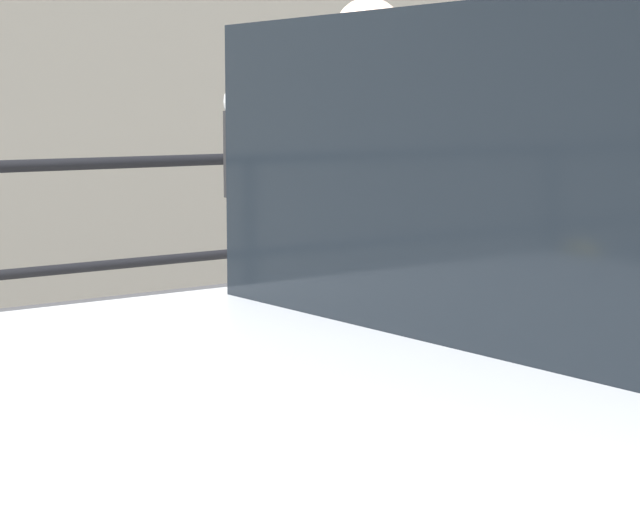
# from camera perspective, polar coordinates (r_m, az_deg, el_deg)

# --- Properties ---
(sidewalk_curb) EXTENTS (36.00, 2.63, 0.15)m
(sidewalk_curb) POSITION_cam_1_polar(r_m,az_deg,el_deg) (4.73, -11.45, -11.16)
(sidewalk_curb) COLOR #9E9B93
(sidewalk_curb) RESTS_ON ground
(parking_meter) EXTENTS (0.16, 0.17, 1.51)m
(parking_meter) POSITION_cam_1_polar(r_m,az_deg,el_deg) (3.65, -3.56, 1.77)
(parking_meter) COLOR slate
(parking_meter) RESTS_ON sidewalk_curb
(pedestrian_at_meter) EXTENTS (0.64, 0.51, 1.78)m
(pedestrian_at_meter) POSITION_cam_1_polar(r_m,az_deg,el_deg) (3.95, 2.44, 1.76)
(pedestrian_at_meter) COLOR slate
(pedestrian_at_meter) RESTS_ON sidewalk_curb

